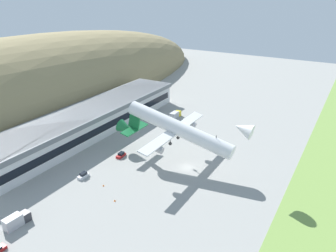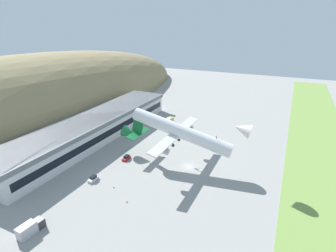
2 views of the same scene
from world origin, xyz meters
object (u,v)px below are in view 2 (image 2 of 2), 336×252
fuel_truck (30,228)px  traffic_cone_1 (127,201)px  terminal_building (94,126)px  box_truck (169,121)px  cargo_airplane (178,132)px  service_car_0 (93,179)px  service_car_1 (126,158)px  traffic_cone_0 (114,187)px

fuel_truck → traffic_cone_1: bearing=-35.8°
terminal_building → traffic_cone_1: (-33.53, -39.89, -5.56)m
terminal_building → box_truck: size_ratio=14.14×
cargo_airplane → service_car_0: cargo_airplane is taller
terminal_building → box_truck: 39.86m
service_car_0 → fuel_truck: (-25.76, -1.76, 0.80)m
cargo_airplane → fuel_truck: (-49.65, 19.22, -11.21)m
cargo_airplane → service_car_1: (-6.57, 19.24, -12.04)m
terminal_building → service_car_0: (-28.64, -23.07, -5.15)m
service_car_1 → traffic_cone_0: 19.27m
cargo_airplane → fuel_truck: 54.41m
traffic_cone_0 → traffic_cone_1: 9.08m
service_car_1 → fuel_truck: fuel_truck is taller
service_car_0 → box_truck: size_ratio=0.55×
fuel_truck → traffic_cone_0: 26.18m
service_car_1 → traffic_cone_1: bearing=-145.8°
terminal_building → cargo_airplane: 44.83m
service_car_1 → cargo_airplane: bearing=-71.2°
traffic_cone_0 → fuel_truck: bearing=164.3°
service_car_0 → service_car_1: service_car_0 is taller
terminal_building → cargo_airplane: size_ratio=2.01×
traffic_cone_0 → service_car_0: bearing=86.2°
cargo_airplane → box_truck: bearing=29.8°
service_car_1 → traffic_cone_1: 26.86m
box_truck → service_car_1: bearing=-177.4°
terminal_building → fuel_truck: terminal_building is taller
terminal_building → traffic_cone_1: 52.41m
terminal_building → traffic_cone_0: (-29.22, -31.91, -5.56)m
box_truck → traffic_cone_1: 68.11m
service_car_1 → box_truck: bearing=2.6°
cargo_airplane → service_car_1: 23.63m
service_car_1 → fuel_truck: size_ratio=0.59×
service_car_1 → traffic_cone_1: (-22.22, -15.09, -0.39)m
cargo_airplane → traffic_cone_0: cargo_airplane is taller
cargo_airplane → traffic_cone_0: size_ratio=87.20×
service_car_0 → traffic_cone_0: bearing=-93.8°
service_car_0 → service_car_1: 17.41m
service_car_1 → traffic_cone_0: size_ratio=7.15×
traffic_cone_1 → traffic_cone_0: bearing=61.6°
cargo_airplane → traffic_cone_0: 30.01m
cargo_airplane → traffic_cone_1: 31.63m
terminal_building → traffic_cone_0: 43.62m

